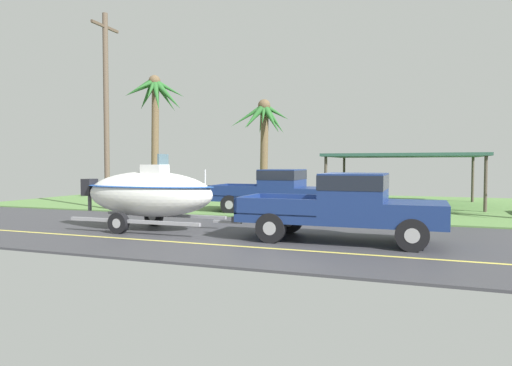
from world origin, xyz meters
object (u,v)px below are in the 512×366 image
(pickup_truck_towing, at_px, (353,204))
(palm_tree_mid, at_px, (264,126))
(palm_tree_near_left, at_px, (155,106))
(boat_on_trailer, at_px, (149,194))
(utility_pole, at_px, (106,109))
(parked_pickup_background, at_px, (282,189))
(carport_awning, at_px, (404,156))

(pickup_truck_towing, height_order, palm_tree_mid, palm_tree_mid)
(pickup_truck_towing, distance_m, palm_tree_near_left, 14.94)
(pickup_truck_towing, xyz_separation_m, boat_on_trailer, (-6.42, -0.00, 0.13))
(palm_tree_near_left, xyz_separation_m, utility_pole, (-0.19, -3.71, -0.56))
(pickup_truck_towing, height_order, parked_pickup_background, parked_pickup_background)
(parked_pickup_background, bearing_deg, palm_tree_near_left, 162.14)
(palm_tree_near_left, relative_size, palm_tree_mid, 1.21)
(palm_tree_near_left, distance_m, utility_pole, 3.75)
(carport_awning, bearing_deg, utility_pole, -150.71)
(palm_tree_mid, bearing_deg, palm_tree_near_left, -153.17)
(pickup_truck_towing, xyz_separation_m, parked_pickup_background, (-3.83, 5.99, 0.01))
(boat_on_trailer, height_order, palm_tree_near_left, palm_tree_near_left)
(boat_on_trailer, xyz_separation_m, palm_tree_mid, (0.03, 11.12, 2.99))
(boat_on_trailer, bearing_deg, palm_tree_mid, 89.82)
(boat_on_trailer, relative_size, carport_awning, 0.77)
(boat_on_trailer, xyz_separation_m, carport_awning, (7.26, 11.86, 1.33))
(pickup_truck_towing, bearing_deg, utility_pole, 157.90)
(pickup_truck_towing, xyz_separation_m, palm_tree_near_left, (-11.58, 8.49, 4.12))
(parked_pickup_background, distance_m, carport_awning, 7.63)
(palm_tree_near_left, height_order, utility_pole, utility_pole)
(parked_pickup_background, distance_m, palm_tree_mid, 6.52)
(boat_on_trailer, distance_m, parked_pickup_background, 6.53)
(parked_pickup_background, bearing_deg, utility_pole, -171.36)
(parked_pickup_background, height_order, palm_tree_mid, palm_tree_mid)
(boat_on_trailer, height_order, utility_pole, utility_pole)
(pickup_truck_towing, height_order, boat_on_trailer, boat_on_trailer)
(parked_pickup_background, distance_m, palm_tree_near_left, 9.13)
(carport_awning, relative_size, palm_tree_near_left, 1.09)
(parked_pickup_background, height_order, palm_tree_near_left, palm_tree_near_left)
(parked_pickup_background, bearing_deg, palm_tree_mid, 116.53)
(parked_pickup_background, bearing_deg, boat_on_trailer, -113.41)
(palm_tree_near_left, relative_size, utility_pole, 0.76)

